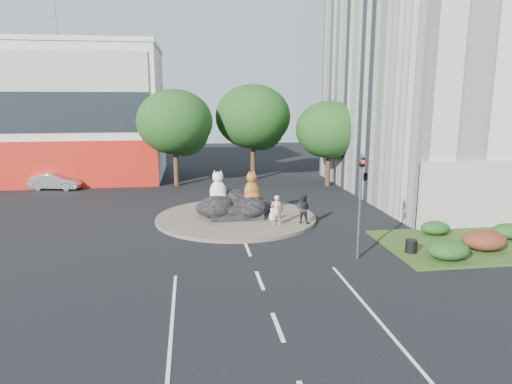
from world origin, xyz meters
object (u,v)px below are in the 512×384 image
Objects in this scene: pedestrian_dark at (303,209)px; cat_white at (218,186)px; pedestrian_pink at (276,210)px; cat_tabby at (252,186)px; parked_car at (56,181)px; litter_bin at (411,246)px; kitten_white at (273,214)px; kitten_calico at (214,212)px.

cat_white is at bearing 1.57° from pedestrian_dark.
cat_white is 1.12× the size of pedestrian_pink.
pedestrian_pink is (1.09, -2.61, -0.98)m from cat_tabby.
cat_tabby is at bearing -115.73° from parked_car.
pedestrian_dark is at bearing 125.11° from litter_bin.
cat_tabby is 2.29× the size of kitten_white.
kitten_white is 8.54m from litter_bin.
cat_white reaches higher than parked_car.
parked_car is at bearing 138.02° from litter_bin.
litter_bin is (8.86, -8.13, -1.67)m from cat_white.
kitten_white is 1.09m from pedestrian_pink.
kitten_white reaches higher than litter_bin.
litter_bin is at bearing 153.45° from pedestrian_dark.
cat_tabby is 3.74m from pedestrian_dark.
pedestrian_dark reaches higher than kitten_calico.
cat_white reaches higher than kitten_calico.
cat_tabby reaches higher than parked_car.
pedestrian_pink is at bearing 38.55° from pedestrian_dark.
cat_white is 4.34m from pedestrian_pink.
pedestrian_dark is (2.77, -2.30, -1.01)m from cat_tabby.
kitten_calico is at bearing -104.71° from cat_white.
pedestrian_pink is at bearing -37.09° from cat_white.
cat_white is 1.16× the size of pedestrian_dark.
pedestrian_pink is (3.51, -1.82, 0.45)m from kitten_calico.
pedestrian_dark is at bearing -38.10° from kitten_white.
kitten_white is at bearing -92.58° from pedestrian_pink.
kitten_white is (3.47, -0.83, -0.02)m from kitten_calico.
kitten_calico is 1.44× the size of litter_bin.
cat_white is at bearing 103.78° from kitten_calico.
pedestrian_dark is 22.49m from parked_car.
parked_car reaches higher than litter_bin.
pedestrian_dark reaches higher than parked_car.
cat_tabby is 2.92m from kitten_calico.
pedestrian_dark is at bearing -174.53° from pedestrian_pink.
cat_tabby is 2.99m from pedestrian_pink.
kitten_calico is at bearing 150.15° from kitten_white.
kitten_calico is at bearing 12.03° from pedestrian_dark.
kitten_calico is 11.66m from litter_bin.
kitten_calico is at bearing 141.92° from litter_bin.
kitten_calico is 17.58m from parked_car.
pedestrian_pink is 0.44× the size of parked_car.
pedestrian_pink reaches higher than litter_bin.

